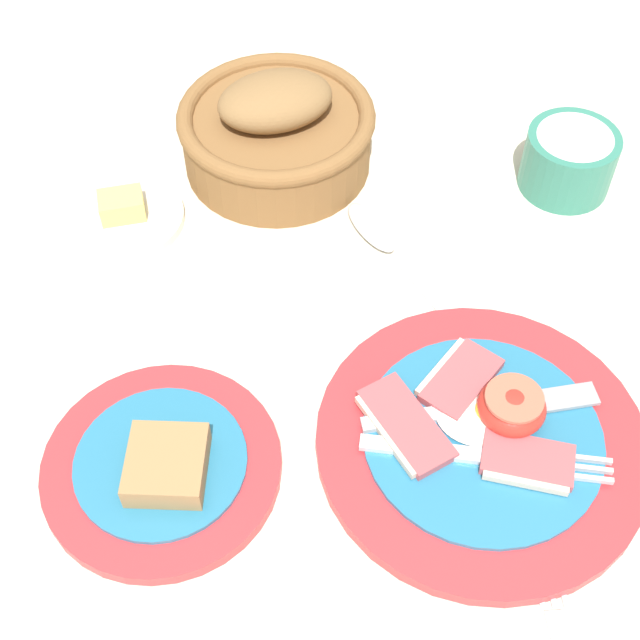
% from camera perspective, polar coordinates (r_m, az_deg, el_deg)
% --- Properties ---
extents(ground_plane, '(3.00, 3.00, 0.00)m').
position_cam_1_polar(ground_plane, '(0.70, 4.27, -6.94)').
color(ground_plane, beige).
extents(breakfast_plate, '(0.25, 0.25, 0.04)m').
position_cam_1_polar(breakfast_plate, '(0.69, 10.34, -7.33)').
color(breakfast_plate, red).
rests_on(breakfast_plate, ground_plane).
extents(bread_plate, '(0.18, 0.18, 0.04)m').
position_cam_1_polar(bread_plate, '(0.68, -10.05, -9.19)').
color(bread_plate, red).
rests_on(bread_plate, ground_plane).
extents(sugar_cup, '(0.09, 0.09, 0.06)m').
position_cam_1_polar(sugar_cup, '(0.88, 15.65, 9.87)').
color(sugar_cup, '#337F6B').
rests_on(sugar_cup, ground_plane).
extents(bread_basket, '(0.19, 0.19, 0.10)m').
position_cam_1_polar(bread_basket, '(0.87, -2.79, 12.02)').
color(bread_basket, brown).
rests_on(bread_basket, ground_plane).
extents(butter_dish, '(0.11, 0.11, 0.03)m').
position_cam_1_polar(butter_dish, '(0.85, -12.42, 6.54)').
color(butter_dish, silver).
rests_on(butter_dish, ground_plane).
extents(teaspoon_by_saucer, '(0.11, 0.18, 0.01)m').
position_cam_1_polar(teaspoon_by_saucer, '(0.81, 4.68, 4.70)').
color(teaspoon_by_saucer, silver).
rests_on(teaspoon_by_saucer, ground_plane).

